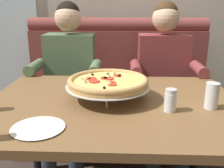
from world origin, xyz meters
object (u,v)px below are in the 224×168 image
Objects in this scene: pizza at (108,82)px; drinking_glass at (212,97)px; diner_right at (164,75)px; shaker_pepper_flakes at (170,102)px; plate_near_left at (38,126)px; dining_table at (112,115)px; diner_left at (69,74)px; booth_bench at (117,100)px.

pizza is 0.53m from drinking_glass.
diner_right reaches higher than drinking_glass.
diner_right is 11.46× the size of shaker_pepper_flakes.
shaker_pepper_flakes reaches higher than plate_near_left.
diner_left is (-0.38, 0.70, 0.04)m from dining_table.
pizza is at bearing 168.03° from drinking_glass.
diner_right is at bearing 58.45° from pizza.
diner_left is at bearing 118.13° from pizza.
shaker_pepper_flakes is at bearing -167.95° from drinking_glass.
diner_left is 0.77m from pizza.
dining_table is at bearing 171.57° from drinking_glass.
diner_left and diner_right have the same top height.
shaker_pepper_flakes is (0.31, -0.15, -0.05)m from pizza.
booth_bench reaches higher than plate_near_left.
booth_bench is at bearing 34.94° from diner_left.
diner_right reaches higher than plate_near_left.
booth_bench is 7.56× the size of plate_near_left.
dining_table is at bearing -90.00° from booth_bench.
pizza is at bearing -121.55° from diner_right.
booth_bench is 1.33× the size of diner_left.
booth_bench is at bearing 90.00° from dining_table.
booth_bench is 1.01m from dining_table.
diner_left reaches higher than pizza.
diner_right is at bearing 61.45° from dining_table.
dining_table is 1.05× the size of diner_left.
plate_near_left is 0.83m from drinking_glass.
booth_bench reaches higher than dining_table.
pizza reaches higher than plate_near_left.
shaker_pepper_flakes is at bearing -26.58° from pizza.
diner_left is 1.17m from drinking_glass.
booth_bench is at bearing 145.06° from diner_right.
pizza is 0.46m from plate_near_left.
plate_near_left is at bearing -102.88° from booth_bench.
drinking_glass is (0.11, -0.77, 0.10)m from diner_right.
dining_table is 0.51m from drinking_glass.
pizza is (-0.03, 0.04, 0.18)m from dining_table.
plate_near_left is at bearing -160.12° from shaker_pepper_flakes.
diner_right is (0.76, 0.00, 0.00)m from diner_left.
diner_left is at bearing 129.03° from shaker_pepper_flakes.
diner_right is (0.38, 0.70, 0.04)m from dining_table.
drinking_glass reaches higher than pizza.
booth_bench is at bearing 104.57° from shaker_pepper_flakes.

